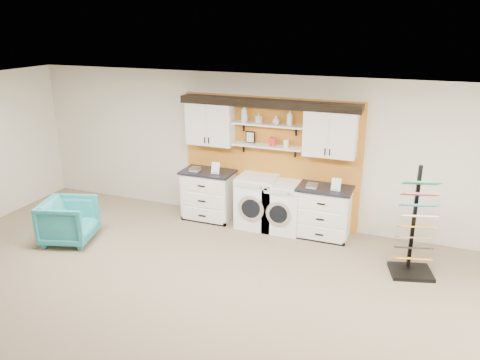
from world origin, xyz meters
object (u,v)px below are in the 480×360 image
at_px(base_cabinet_left, 209,195).
at_px(dryer, 284,207).
at_px(base_cabinet_right, 324,212).
at_px(sample_rack, 414,242).
at_px(washer, 257,201).
at_px(armchair, 69,221).

xyz_separation_m(base_cabinet_left, dryer, (1.52, -0.00, -0.03)).
bearing_deg(base_cabinet_right, dryer, -179.74).
height_order(dryer, sample_rack, sample_rack).
height_order(base_cabinet_left, washer, washer).
distance_m(sample_rack, armchair, 5.74).
xyz_separation_m(washer, dryer, (0.52, -0.00, -0.03)).
bearing_deg(sample_rack, armchair, 175.06).
bearing_deg(sample_rack, base_cabinet_left, 152.89).
bearing_deg(sample_rack, dryer, 145.36).
height_order(base_cabinet_right, washer, washer).
bearing_deg(base_cabinet_left, washer, -0.19).
height_order(base_cabinet_left, base_cabinet_right, base_cabinet_left).
bearing_deg(base_cabinet_right, sample_rack, -28.04).
xyz_separation_m(base_cabinet_left, base_cabinet_right, (2.26, 0.00, -0.02)).
distance_m(washer, sample_rack, 2.91).
height_order(base_cabinet_right, dryer, base_cabinet_right).
distance_m(base_cabinet_left, armchair, 2.60).
bearing_deg(sample_rack, base_cabinet_right, 137.02).
xyz_separation_m(dryer, armchair, (-3.37, -1.81, -0.08)).
relative_size(base_cabinet_right, sample_rack, 0.56).
relative_size(base_cabinet_left, armchair, 1.18).
xyz_separation_m(base_cabinet_left, armchair, (-1.85, -1.82, -0.10)).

